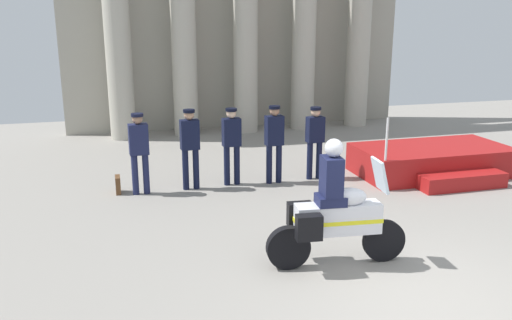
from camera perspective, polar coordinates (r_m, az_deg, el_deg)
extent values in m
plane|color=gray|center=(7.44, 17.47, -13.91)|extent=(28.00, 28.00, 0.00)
cube|color=#A49F91|center=(17.56, -1.96, 15.55)|extent=(10.98, 0.30, 7.33)
cylinder|color=#B2AD9E|center=(16.10, -14.74, 14.23)|extent=(0.74, 0.74, 6.83)
cylinder|color=#B2AD9E|center=(16.25, -7.84, 14.57)|extent=(0.74, 0.74, 6.83)
cylinder|color=#B2AD9E|center=(16.61, -1.15, 14.71)|extent=(0.74, 0.74, 6.83)
cylinder|color=#B2AD9E|center=(17.18, 5.19, 14.67)|extent=(0.74, 0.74, 6.83)
cylinder|color=#B2AD9E|center=(17.93, 11.06, 14.47)|extent=(0.74, 0.74, 6.83)
cube|color=#A51919|center=(12.95, 18.31, 0.00)|extent=(3.48, 1.80, 0.64)
cube|color=#A51919|center=(12.09, 21.22, -2.11)|extent=(1.92, 0.50, 0.32)
cylinder|color=silver|center=(11.24, 13.83, 2.16)|extent=(0.05, 0.05, 0.90)
cylinder|color=#191E42|center=(11.10, -12.84, -1.55)|extent=(0.13, 0.13, 0.84)
cylinder|color=#191E42|center=(11.10, -11.70, -1.47)|extent=(0.13, 0.13, 0.84)
cube|color=#191E42|center=(10.92, -12.48, 2.17)|extent=(0.39, 0.24, 0.63)
sphere|color=#997056|center=(10.83, -12.61, 4.33)|extent=(0.21, 0.21, 0.21)
cylinder|color=black|center=(10.82, -12.63, 4.74)|extent=(0.24, 0.24, 0.06)
cylinder|color=black|center=(11.22, -7.56, -1.03)|extent=(0.13, 0.13, 0.87)
cylinder|color=black|center=(11.25, -6.45, -0.95)|extent=(0.13, 0.13, 0.87)
cube|color=black|center=(11.05, -7.12, 2.71)|extent=(0.39, 0.24, 0.62)
sphere|color=tan|center=(10.97, -7.19, 4.83)|extent=(0.21, 0.21, 0.21)
cylinder|color=black|center=(10.96, -7.21, 5.24)|extent=(0.24, 0.24, 0.06)
cylinder|color=black|center=(11.44, -3.14, -0.62)|extent=(0.13, 0.13, 0.86)
cylinder|color=black|center=(11.49, -2.07, -0.54)|extent=(0.13, 0.13, 0.86)
cube|color=black|center=(11.29, -2.64, 2.99)|extent=(0.39, 0.24, 0.60)
sphere|color=beige|center=(11.21, -2.67, 5.01)|extent=(0.21, 0.21, 0.21)
cylinder|color=black|center=(11.20, -2.67, 5.41)|extent=(0.24, 0.24, 0.06)
cylinder|color=black|center=(11.55, 1.42, -0.47)|extent=(0.13, 0.13, 0.85)
cylinder|color=black|center=(11.62, 2.46, -0.39)|extent=(0.13, 0.13, 0.85)
cube|color=black|center=(11.41, 1.97, 3.18)|extent=(0.39, 0.24, 0.64)
sphere|color=#997056|center=(11.33, 1.99, 5.27)|extent=(0.21, 0.21, 0.21)
cylinder|color=black|center=(11.32, 2.00, 5.67)|extent=(0.24, 0.24, 0.06)
cylinder|color=black|center=(11.91, 5.78, -0.07)|extent=(0.13, 0.13, 0.85)
cylinder|color=black|center=(11.99, 6.76, 0.00)|extent=(0.13, 0.13, 0.85)
cube|color=black|center=(11.79, 6.37, 3.28)|extent=(0.39, 0.24, 0.56)
sphere|color=tan|center=(11.72, 6.42, 5.13)|extent=(0.21, 0.21, 0.21)
cylinder|color=black|center=(11.70, 6.43, 5.51)|extent=(0.24, 0.24, 0.06)
cylinder|color=black|center=(8.18, 13.53, -8.41)|extent=(0.65, 0.16, 0.64)
cylinder|color=black|center=(7.75, 3.48, -9.36)|extent=(0.65, 0.20, 0.64)
cube|color=silver|center=(7.78, 8.77, -6.21)|extent=(1.27, 0.44, 0.44)
ellipsoid|color=silver|center=(7.72, 9.92, -3.91)|extent=(0.55, 0.37, 0.26)
cube|color=yellow|center=(7.79, 8.76, -6.35)|extent=(1.29, 0.45, 0.06)
cube|color=silver|center=(7.79, 13.14, -1.59)|extent=(0.20, 0.41, 0.47)
cube|color=black|center=(7.88, 4.70, -5.81)|extent=(0.38, 0.21, 0.36)
cube|color=black|center=(7.41, 5.70, -7.21)|extent=(0.38, 0.21, 0.36)
cube|color=#191E42|center=(7.64, 8.00, -4.25)|extent=(0.43, 0.38, 0.14)
cube|color=#191E42|center=(7.54, 8.09, -1.74)|extent=(0.29, 0.38, 0.56)
sphere|color=silver|center=(7.44, 8.36, 1.29)|extent=(0.26, 0.26, 0.26)
cube|color=brown|center=(11.33, -14.57, -2.58)|extent=(0.10, 0.32, 0.36)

